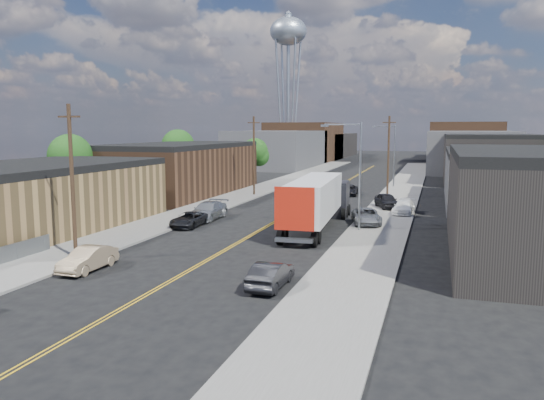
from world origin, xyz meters
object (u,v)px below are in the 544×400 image
Objects in this scene: car_right_lot_a at (366,216)px; car_ahead_truck at (349,190)px; car_left_b at (88,259)px; car_left_d at (208,211)px; car_right_lot_c at (387,201)px; car_right_lot_b at (404,207)px; water_tower at (288,37)px; car_left_c at (189,220)px; semi_truck at (319,199)px; car_right_oncoming at (271,275)px.

car_right_lot_a is 1.03× the size of car_ahead_truck.
car_left_b is 0.76× the size of car_left_d.
car_right_lot_b is at bearing -80.90° from car_right_lot_c.
water_tower reaches higher than car_left_c.
water_tower is 8.17× the size of car_right_lot_c.
car_ahead_truck is (9.66, 26.05, 0.03)m from car_left_c.
car_left_b is 0.95× the size of car_right_lot_c.
car_right_lot_c is (31.04, -71.80, -29.73)m from water_tower.
semi_truck is at bearing -131.72° from car_right_lot_c.
car_right_lot_b is at bearing -66.27° from water_tower.
water_tower is 109.86m from car_right_oncoming.
car_ahead_truck is at bearing 68.48° from car_left_c.
car_right_oncoming is at bearing -96.51° from car_right_lot_b.
semi_truck is 2.99× the size of car_left_d.
car_left_c is 0.80× the size of car_left_d.
car_right_lot_c is (3.33, 30.20, 0.22)m from car_right_oncoming.
car_right_lot_c reaches higher than car_ahead_truck.
car_ahead_truck is (-7.74, 13.92, -0.14)m from car_right_lot_b.
car_ahead_truck is (9.66, 22.08, -0.16)m from car_left_d.
car_right_lot_b is 15.93m from car_ahead_truck.
car_right_lot_b reaches higher than car_right_oncoming.
car_left_d is 19.22m from car_right_lot_b.
car_right_lot_c is at bearing -65.87° from car_ahead_truck.
semi_truck is 20.50m from car_left_b.
car_right_oncoming reaches higher than car_left_c.
car_right_oncoming is at bearing -110.85° from car_right_lot_a.
car_right_lot_c is at bearing 43.75° from car_left_c.
semi_truck is 4.71m from car_right_lot_a.
car_left_c is (-10.90, -2.84, -1.87)m from semi_truck.
car_left_c is 1.07× the size of car_right_oncoming.
semi_truck is 11.46m from car_right_lot_b.
car_right_oncoming is at bearing -90.93° from car_ahead_truck.
car_left_b reaches higher than car_ahead_truck.
car_left_d is at bearing -79.38° from water_tower.
car_right_lot_c is at bearing 36.30° from car_left_d.
car_left_c is 21.21m from car_right_lot_b.
semi_truck is (26.50, -84.36, -28.14)m from water_tower.
car_left_d is 1.26× the size of car_right_lot_b.
water_tower is 7.72× the size of car_ahead_truck.
car_right_oncoming is (11.50, 0.00, -0.00)m from car_left_b.
car_right_lot_c is (-1.96, 3.27, 0.12)m from car_right_lot_b.
car_right_lot_c is at bearing -95.88° from car_right_oncoming.
car_right_lot_a is (30.22, -82.00, -29.81)m from water_tower.
car_ahead_truck is (-4.96, 20.85, -0.17)m from car_right_lot_a.
car_right_lot_a is (14.62, 1.23, 0.01)m from car_left_d.
car_ahead_truck is (-2.46, 40.85, -0.04)m from car_right_oncoming.
car_left_c is at bearing -156.92° from car_right_lot_c.
semi_truck reaches higher than car_right_lot_a.
car_right_lot_b reaches higher than car_left_c.
car_right_lot_b reaches higher than car_ahead_truck.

